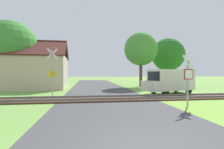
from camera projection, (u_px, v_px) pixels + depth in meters
The scene contains 9 objects.
road_asphalt at pixel (128, 127), 6.25m from camera, with size 6.83×80.00×0.01m, color #424244.
rail_track at pixel (107, 99), 12.67m from camera, with size 60.00×2.60×0.22m.
stop_sign_near at pixel (188, 77), 9.98m from camera, with size 0.86×0.22×2.97m.
crossing_sign_far at pixel (52, 70), 14.27m from camera, with size 0.86×0.25×3.95m.
house at pixel (39, 71), 21.48m from camera, with size 6.85×6.90×5.97m.
tree_right at pixel (141, 49), 24.71m from camera, with size 4.69×4.69×7.65m.
tree_left at pixel (10, 48), 20.81m from camera, with size 6.47×6.47×8.16m.
tree_far at pixel (168, 55), 28.98m from camera, with size 5.43×5.43×7.67m.
mail_truck at pixel (170, 80), 16.16m from camera, with size 5.23×3.31×2.24m.
Camera 1 is at (-1.43, -4.09, 1.94)m, focal length 28.00 mm.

